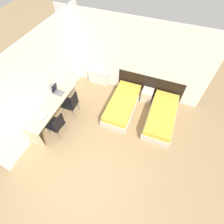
{
  "coord_description": "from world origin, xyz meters",
  "views": [
    {
      "loc": [
        1.19,
        -1.03,
        4.8
      ],
      "look_at": [
        0.0,
        2.05,
        0.55
      ],
      "focal_mm": 28.0,
      "sensor_mm": 36.0,
      "label": 1
    }
  ],
  "objects_px": {
    "bed_near_window": "(122,105)",
    "chair_near_laptop": "(71,103)",
    "bed_near_door": "(161,116)",
    "chair_near_notebook": "(57,124)",
    "nightstand": "(147,95)",
    "laptop": "(57,91)"
  },
  "relations": [
    {
      "from": "chair_near_laptop",
      "to": "laptop",
      "type": "distance_m",
      "value": 0.58
    },
    {
      "from": "bed_near_door",
      "to": "nightstand",
      "type": "xyz_separation_m",
      "value": [
        -0.68,
        0.77,
        0.0
      ]
    },
    {
      "from": "bed_near_window",
      "to": "bed_near_door",
      "type": "xyz_separation_m",
      "value": [
        1.35,
        0.0,
        0.0
      ]
    },
    {
      "from": "bed_near_window",
      "to": "laptop",
      "type": "height_order",
      "value": "laptop"
    },
    {
      "from": "bed_near_window",
      "to": "nightstand",
      "type": "relative_size",
      "value": 4.54
    },
    {
      "from": "bed_near_window",
      "to": "chair_near_notebook",
      "type": "relative_size",
      "value": 2.13
    },
    {
      "from": "laptop",
      "to": "chair_near_laptop",
      "type": "bearing_deg",
      "value": -4.31
    },
    {
      "from": "bed_near_window",
      "to": "laptop",
      "type": "distance_m",
      "value": 2.19
    },
    {
      "from": "bed_near_window",
      "to": "chair_near_notebook",
      "type": "xyz_separation_m",
      "value": [
        -1.5,
        -1.66,
        0.3
      ]
    },
    {
      "from": "bed_near_door",
      "to": "chair_near_laptop",
      "type": "height_order",
      "value": "chair_near_laptop"
    },
    {
      "from": "bed_near_window",
      "to": "chair_near_laptop",
      "type": "relative_size",
      "value": 2.13
    },
    {
      "from": "bed_near_window",
      "to": "bed_near_door",
      "type": "bearing_deg",
      "value": 0.0
    },
    {
      "from": "bed_near_door",
      "to": "bed_near_window",
      "type": "bearing_deg",
      "value": 180.0
    },
    {
      "from": "bed_near_window",
      "to": "chair_near_notebook",
      "type": "height_order",
      "value": "chair_near_notebook"
    },
    {
      "from": "bed_near_window",
      "to": "nightstand",
      "type": "height_order",
      "value": "bed_near_window"
    },
    {
      "from": "chair_near_laptop",
      "to": "bed_near_window",
      "type": "bearing_deg",
      "value": 25.43
    },
    {
      "from": "bed_near_window",
      "to": "bed_near_door",
      "type": "height_order",
      "value": "same"
    },
    {
      "from": "bed_near_door",
      "to": "chair_near_notebook",
      "type": "distance_m",
      "value": 3.31
    },
    {
      "from": "bed_near_door",
      "to": "chair_near_notebook",
      "type": "bearing_deg",
      "value": -149.86
    },
    {
      "from": "nightstand",
      "to": "chair_near_notebook",
      "type": "relative_size",
      "value": 0.47
    },
    {
      "from": "bed_near_door",
      "to": "laptop",
      "type": "bearing_deg",
      "value": -168.06
    },
    {
      "from": "bed_near_window",
      "to": "chair_near_laptop",
      "type": "xyz_separation_m",
      "value": [
        -1.5,
        -0.77,
        0.3
      ]
    }
  ]
}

